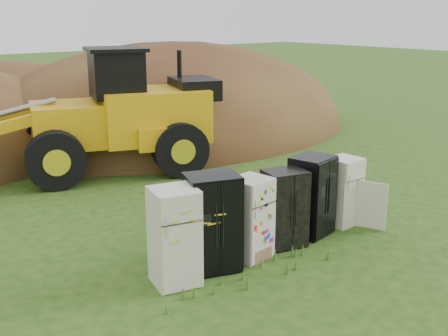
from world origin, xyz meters
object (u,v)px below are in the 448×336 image
at_px(fridge_leftmost, 175,237).
at_px(fridge_black_right, 311,196).
at_px(fridge_black_side, 212,223).
at_px(fridge_sticker, 250,218).
at_px(wheel_loader, 87,113).
at_px(fridge_open_door, 342,191).
at_px(fridge_dark_mid, 284,208).

bearing_deg(fridge_leftmost, fridge_black_right, 14.31).
distance_m(fridge_black_side, fridge_black_right, 2.78).
xyz_separation_m(fridge_sticker, fridge_black_right, (1.87, 0.08, 0.06)).
bearing_deg(wheel_loader, fridge_black_side, -79.94).
xyz_separation_m(fridge_leftmost, fridge_black_side, (0.90, 0.05, 0.04)).
distance_m(fridge_leftmost, fridge_open_door, 4.70).
bearing_deg(fridge_black_right, fridge_sticker, 170.19).
bearing_deg(fridge_leftmost, wheel_loader, 88.35).
bearing_deg(fridge_open_door, fridge_leftmost, 179.24).
distance_m(fridge_sticker, fridge_open_door, 2.90).
relative_size(fridge_leftmost, wheel_loader, 0.23).
relative_size(fridge_sticker, fridge_dark_mid, 1.01).
bearing_deg(fridge_black_side, fridge_dark_mid, 17.14).
xyz_separation_m(fridge_open_door, wheel_loader, (-2.70, 7.57, 1.09)).
distance_m(fridge_dark_mid, wheel_loader, 7.74).
distance_m(fridge_sticker, wheel_loader, 7.70).
bearing_deg(fridge_leftmost, fridge_sticker, 13.10).
bearing_deg(fridge_black_right, fridge_open_door, -13.71).
distance_m(fridge_black_side, fridge_sticker, 0.91).
bearing_deg(fridge_leftmost, fridge_black_side, 16.15).
distance_m(fridge_sticker, fridge_black_right, 1.87).
xyz_separation_m(fridge_black_side, wheel_loader, (1.10, 7.58, 0.95)).
relative_size(fridge_leftmost, fridge_black_right, 1.01).
height_order(fridge_sticker, wheel_loader, wheel_loader).
distance_m(fridge_dark_mid, fridge_open_door, 1.94).
height_order(fridge_black_side, wheel_loader, wheel_loader).
xyz_separation_m(fridge_dark_mid, wheel_loader, (-0.77, 7.63, 1.07)).
relative_size(fridge_sticker, fridge_black_right, 0.93).
bearing_deg(fridge_sticker, fridge_leftmost, 172.51).
bearing_deg(fridge_open_door, fridge_black_side, 178.66).
height_order(fridge_sticker, fridge_dark_mid, fridge_sticker).
bearing_deg(fridge_black_side, wheel_loader, 100.34).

